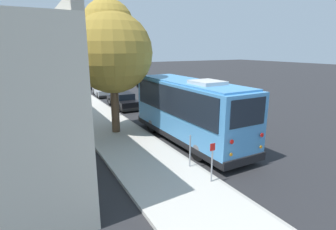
{
  "coord_description": "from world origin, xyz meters",
  "views": [
    {
      "loc": [
        -11.2,
        7.8,
        5.04
      ],
      "look_at": [
        1.63,
        0.79,
        1.3
      ],
      "focal_mm": 28.0,
      "sensor_mm": 36.0,
      "label": 1
    }
  ],
  "objects_px": {
    "parked_sedan_silver": "(103,90)",
    "parked_sedan_navy": "(71,74)",
    "street_tree": "(111,47)",
    "fire_hydrant": "(115,110)",
    "parked_sedan_black": "(123,101)",
    "parked_sedan_maroon": "(89,83)",
    "shuttle_bus": "(189,108)",
    "sign_post_near": "(212,162)",
    "sign_post_far": "(190,151)",
    "parked_sedan_blue": "(78,78)"
  },
  "relations": [
    {
      "from": "parked_sedan_silver",
      "to": "parked_sedan_navy",
      "type": "distance_m",
      "value": 20.12
    },
    {
      "from": "street_tree",
      "to": "fire_hydrant",
      "type": "relative_size",
      "value": 9.38
    },
    {
      "from": "parked_sedan_navy",
      "to": "fire_hydrant",
      "type": "bearing_deg",
      "value": 174.33
    },
    {
      "from": "parked_sedan_black",
      "to": "parked_sedan_maroon",
      "type": "relative_size",
      "value": 0.97
    },
    {
      "from": "shuttle_bus",
      "to": "sign_post_near",
      "type": "distance_m",
      "value": 4.92
    },
    {
      "from": "parked_sedan_silver",
      "to": "street_tree",
      "type": "relative_size",
      "value": 0.56
    },
    {
      "from": "shuttle_bus",
      "to": "street_tree",
      "type": "height_order",
      "value": "street_tree"
    },
    {
      "from": "street_tree",
      "to": "sign_post_near",
      "type": "xyz_separation_m",
      "value": [
        -7.82,
        -1.23,
        -4.15
      ]
    },
    {
      "from": "parked_sedan_maroon",
      "to": "sign_post_near",
      "type": "bearing_deg",
      "value": 175.43
    },
    {
      "from": "sign_post_near",
      "to": "sign_post_far",
      "type": "xyz_separation_m",
      "value": [
        1.48,
        0.0,
        -0.09
      ]
    },
    {
      "from": "shuttle_bus",
      "to": "parked_sedan_silver",
      "type": "xyz_separation_m",
      "value": [
        16.64,
        0.26,
        -1.3
      ]
    },
    {
      "from": "parked_sedan_maroon",
      "to": "parked_sedan_blue",
      "type": "height_order",
      "value": "parked_sedan_blue"
    },
    {
      "from": "parked_sedan_silver",
      "to": "sign_post_near",
      "type": "relative_size",
      "value": 2.79
    },
    {
      "from": "parked_sedan_maroon",
      "to": "parked_sedan_navy",
      "type": "xyz_separation_m",
      "value": [
        13.1,
        0.16,
        0.02
      ]
    },
    {
      "from": "parked_sedan_black",
      "to": "parked_sedan_silver",
      "type": "relative_size",
      "value": 1.07
    },
    {
      "from": "sign_post_far",
      "to": "parked_sedan_blue",
      "type": "bearing_deg",
      "value": -2.44
    },
    {
      "from": "sign_post_near",
      "to": "parked_sedan_maroon",
      "type": "bearing_deg",
      "value": -3.38
    },
    {
      "from": "shuttle_bus",
      "to": "parked_sedan_blue",
      "type": "xyz_separation_m",
      "value": [
        29.96,
        0.47,
        -1.31
      ]
    },
    {
      "from": "parked_sedan_black",
      "to": "parked_sedan_blue",
      "type": "xyz_separation_m",
      "value": [
        20.04,
        0.14,
        -0.03
      ]
    },
    {
      "from": "parked_sedan_maroon",
      "to": "fire_hydrant",
      "type": "bearing_deg",
      "value": 172.75
    },
    {
      "from": "shuttle_bus",
      "to": "parked_sedan_navy",
      "type": "bearing_deg",
      "value": -0.04
    },
    {
      "from": "parked_sedan_black",
      "to": "parked_sedan_navy",
      "type": "height_order",
      "value": "parked_sedan_black"
    },
    {
      "from": "parked_sedan_navy",
      "to": "street_tree",
      "type": "height_order",
      "value": "street_tree"
    },
    {
      "from": "parked_sedan_black",
      "to": "shuttle_bus",
      "type": "bearing_deg",
      "value": -177.4
    },
    {
      "from": "shuttle_bus",
      "to": "parked_sedan_maroon",
      "type": "distance_m",
      "value": 23.7
    },
    {
      "from": "parked_sedan_navy",
      "to": "street_tree",
      "type": "xyz_separation_m",
      "value": [
        -33.39,
        2.74,
        4.48
      ]
    },
    {
      "from": "parked_sedan_black",
      "to": "sign_post_far",
      "type": "distance_m",
      "value": 12.98
    },
    {
      "from": "parked_sedan_blue",
      "to": "fire_hydrant",
      "type": "distance_m",
      "value": 23.03
    },
    {
      "from": "shuttle_bus",
      "to": "parked_sedan_silver",
      "type": "distance_m",
      "value": 16.69
    },
    {
      "from": "parked_sedan_black",
      "to": "street_tree",
      "type": "distance_m",
      "value": 8.4
    },
    {
      "from": "street_tree",
      "to": "sign_post_near",
      "type": "distance_m",
      "value": 8.94
    },
    {
      "from": "shuttle_bus",
      "to": "sign_post_near",
      "type": "xyz_separation_m",
      "value": [
        -4.45,
        1.87,
        -0.97
      ]
    },
    {
      "from": "sign_post_far",
      "to": "street_tree",
      "type": "bearing_deg",
      "value": 11.0
    },
    {
      "from": "parked_sedan_blue",
      "to": "fire_hydrant",
      "type": "relative_size",
      "value": 5.45
    },
    {
      "from": "parked_sedan_silver",
      "to": "sign_post_far",
      "type": "height_order",
      "value": "sign_post_far"
    },
    {
      "from": "fire_hydrant",
      "to": "parked_sedan_black",
      "type": "bearing_deg",
      "value": -29.35
    },
    {
      "from": "shuttle_bus",
      "to": "parked_sedan_maroon",
      "type": "relative_size",
      "value": 1.83
    },
    {
      "from": "parked_sedan_black",
      "to": "parked_sedan_silver",
      "type": "distance_m",
      "value": 6.72
    },
    {
      "from": "parked_sedan_silver",
      "to": "fire_hydrant",
      "type": "height_order",
      "value": "parked_sedan_silver"
    },
    {
      "from": "shuttle_bus",
      "to": "fire_hydrant",
      "type": "relative_size",
      "value": 10.62
    },
    {
      "from": "parked_sedan_maroon",
      "to": "shuttle_bus",
      "type": "bearing_deg",
      "value": 179.33
    },
    {
      "from": "parked_sedan_black",
      "to": "sign_post_near",
      "type": "xyz_separation_m",
      "value": [
        -14.37,
        1.54,
        0.31
      ]
    },
    {
      "from": "sign_post_near",
      "to": "fire_hydrant",
      "type": "bearing_deg",
      "value": 0.57
    },
    {
      "from": "parked_sedan_blue",
      "to": "fire_hydrant",
      "type": "bearing_deg",
      "value": 177.04
    },
    {
      "from": "parked_sedan_silver",
      "to": "sign_post_near",
      "type": "height_order",
      "value": "sign_post_near"
    },
    {
      "from": "shuttle_bus",
      "to": "parked_sedan_navy",
      "type": "xyz_separation_m",
      "value": [
        36.76,
        0.37,
        -1.3
      ]
    },
    {
      "from": "shuttle_bus",
      "to": "parked_sedan_maroon",
      "type": "xyz_separation_m",
      "value": [
        23.66,
        0.21,
        -1.32
      ]
    },
    {
      "from": "parked_sedan_maroon",
      "to": "street_tree",
      "type": "bearing_deg",
      "value": 170.7
    },
    {
      "from": "parked_sedan_maroon",
      "to": "street_tree",
      "type": "relative_size",
      "value": 0.62
    },
    {
      "from": "street_tree",
      "to": "sign_post_near",
      "type": "bearing_deg",
      "value": -171.04
    }
  ]
}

